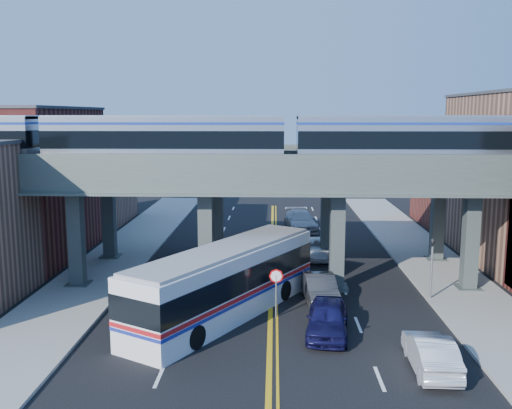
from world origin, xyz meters
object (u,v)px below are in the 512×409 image
Objects in this scene: transit_bus at (226,282)px; car_lane_d at (301,221)px; transit_train at (165,140)px; car_lane_c at (317,248)px; car_lane_b at (320,289)px; car_parked_curb at (431,353)px; car_lane_a at (327,318)px; stop_sign at (276,285)px; traffic_signal at (432,262)px.

car_lane_d is (5.00, 22.75, -0.94)m from transit_bus.
car_lane_d is (8.96, 17.98, -8.24)m from transit_train.
transit_train is 7.16× the size of car_lane_d.
transit_train reaches higher than car_lane_c.
transit_train is at bearing -139.36° from car_lane_c.
car_lane_b is 1.05× the size of car_parked_curb.
transit_train is at bearing 148.20° from car_lane_a.
car_lane_b is 0.79× the size of car_lane_d.
traffic_signal is at bearing 18.63° from stop_sign.
car_parked_curb is at bearing -69.53° from car_lane_b.
traffic_signal is at bearing -103.47° from car_parked_curb.
car_lane_b is at bearing -63.43° from car_parked_curb.
transit_train reaches higher than traffic_signal.
car_lane_b is at bearing -91.42° from car_lane_c.
car_lane_b reaches higher than car_lane_c.
transit_train is at bearing -123.55° from car_lane_d.
car_lane_a is at bearing -41.90° from car_parked_curb.
transit_bus reaches higher than car_lane_c.
transit_train is at bearing -38.71° from car_parked_curb.
stop_sign is at bearing 144.12° from car_lane_a.
car_lane_d is (2.33, 22.98, -0.87)m from stop_sign.
car_lane_a reaches higher than car_parked_curb.
stop_sign is at bearing -161.37° from traffic_signal.
transit_bus is at bearing -109.45° from car_lane_d.
car_lane_b is at bearing -174.60° from traffic_signal.
car_lane_d is at bearing 63.51° from transit_train.
transit_bus is (3.96, -4.77, -7.31)m from transit_train.
transit_bus is 5.84m from car_lane_a.
transit_train reaches higher than car_lane_a.
car_lane_d reaches higher than car_lane_a.
transit_train is 16.68× the size of stop_sign.
stop_sign is at bearing -102.84° from car_lane_d.
transit_train is 8.96× the size of car_lane_a.
traffic_signal is (15.53, -2.00, -6.83)m from transit_train.
car_lane_c is at bearing 82.23° from car_lane_b.
stop_sign is at bearing -64.55° from transit_bus.
car_lane_d is at bearing -80.40° from car_parked_curb.
transit_train is at bearing 69.99° from transit_bus.
traffic_signal reaches higher than car_lane_a.
car_lane_b is (2.51, 2.40, -0.96)m from stop_sign.
transit_train is 9.59m from transit_bus.
car_lane_d reaches higher than car_lane_c.
car_lane_c is 19.22m from car_parked_curb.
car_lane_b is 9.35m from car_parked_curb.
transit_train reaches higher than car_lane_d.
traffic_signal is 0.89× the size of car_parked_curb.
car_lane_d is 1.32× the size of car_parked_curb.
transit_bus reaches higher than car_parked_curb.
stop_sign reaches higher than car_lane_d.
car_lane_c is (9.72, 7.85, -8.43)m from transit_train.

